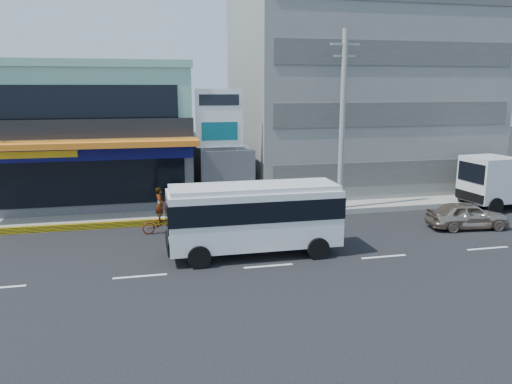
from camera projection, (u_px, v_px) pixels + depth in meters
ground at (268, 266)px, 19.87m from camera, size 120.00×120.00×0.00m
sidewalk at (310, 203)px, 29.99m from camera, size 70.00×5.00×0.30m
shop_building at (87, 137)px, 30.62m from camera, size 12.40×11.70×8.00m
concrete_building at (355, 87)px, 34.90m from camera, size 16.00×12.00×14.00m
gap_structure at (221, 173)px, 30.96m from camera, size 3.00×6.00×3.50m
satellite_dish at (223, 146)px, 29.63m from camera, size 1.50×1.50×0.15m
billboard at (219, 125)px, 27.52m from camera, size 2.60×0.18×6.90m
utility_pole_near at (342, 121)px, 27.16m from camera, size 1.60×0.30×10.00m
minibus at (254, 213)px, 20.88m from camera, size 7.22×2.54×3.02m
sedan at (467, 215)px, 25.04m from camera, size 4.13×2.01×1.36m
motorcycle_rider at (160, 218)px, 24.18m from camera, size 1.82×0.77×2.28m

